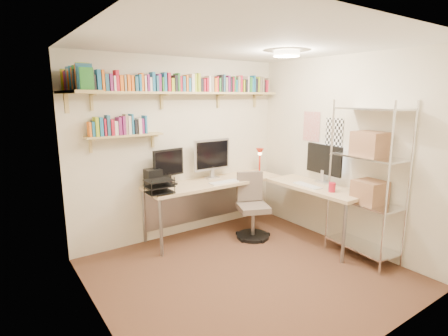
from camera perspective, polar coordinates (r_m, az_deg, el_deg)
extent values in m
plane|color=#4C3420|center=(4.17, 3.81, -16.70)|extent=(3.20, 3.20, 0.00)
cube|color=beige|center=(4.98, -6.84, 3.17)|extent=(3.20, 0.04, 2.50)
cube|color=beige|center=(3.03, -20.26, -3.03)|extent=(0.04, 3.00, 2.50)
cube|color=beige|center=(4.90, 18.82, 2.47)|extent=(0.04, 3.00, 2.50)
cube|color=beige|center=(2.78, 23.96, -4.63)|extent=(3.20, 0.04, 2.50)
cube|color=silver|center=(3.71, 4.36, 19.70)|extent=(3.20, 3.00, 0.04)
cube|color=silver|center=(5.19, 14.08, 6.58)|extent=(0.01, 0.30, 0.42)
cube|color=white|center=(4.95, 17.54, 5.57)|extent=(0.01, 0.28, 0.38)
cylinder|color=#FFEAC6|center=(4.31, 10.18, 17.89)|extent=(0.30, 0.30, 0.06)
cube|color=tan|center=(4.82, -6.35, 12.08)|extent=(3.05, 0.25, 0.03)
cube|color=tan|center=(3.89, -22.95, 11.36)|extent=(0.25, 1.00, 0.03)
cube|color=tan|center=(4.52, -15.89, 5.13)|extent=(0.95, 0.20, 0.02)
cube|color=tan|center=(4.43, -20.73, 10.55)|extent=(0.03, 0.20, 0.20)
cube|color=tan|center=(4.74, -9.96, 11.14)|extent=(0.03, 0.20, 0.20)
cube|color=tan|center=(5.19, -0.75, 11.35)|extent=(0.03, 0.20, 0.20)
cube|color=tan|center=(5.61, 5.30, 11.33)|extent=(0.03, 0.20, 0.20)
cube|color=#2B6282|center=(4.31, -24.18, 12.90)|extent=(0.03, 0.14, 0.22)
cube|color=orange|center=(4.32, -23.59, 12.86)|extent=(0.04, 0.11, 0.21)
cube|color=#2B6282|center=(4.33, -23.03, 13.05)|extent=(0.03, 0.14, 0.23)
cube|color=#27752E|center=(4.34, -22.53, 12.72)|extent=(0.03, 0.15, 0.18)
cube|color=#1E6C9F|center=(4.35, -21.94, 13.05)|extent=(0.04, 0.12, 0.22)
cube|color=#7C2166|center=(4.36, -21.26, 12.84)|extent=(0.04, 0.11, 0.18)
cube|color=black|center=(4.37, -20.62, 12.86)|extent=(0.04, 0.12, 0.18)
cube|color=#1E6C9F|center=(4.39, -19.87, 13.30)|extent=(0.04, 0.12, 0.24)
cube|color=orange|center=(4.40, -19.29, 13.32)|extent=(0.03, 0.13, 0.24)
cube|color=#2B6282|center=(4.41, -18.72, 13.05)|extent=(0.04, 0.13, 0.19)
cube|color=#7C2166|center=(4.43, -18.15, 13.11)|extent=(0.03, 0.15, 0.20)
cube|color=silver|center=(4.44, -17.60, 12.99)|extent=(0.02, 0.14, 0.18)
cube|color=#B4182F|center=(4.45, -17.17, 13.45)|extent=(0.04, 0.11, 0.24)
cube|color=orange|center=(4.47, -16.54, 13.11)|extent=(0.04, 0.12, 0.19)
cube|color=gray|center=(4.48, -15.99, 13.14)|extent=(0.03, 0.12, 0.19)
cube|color=orange|center=(4.49, -15.46, 13.22)|extent=(0.04, 0.12, 0.20)
cube|color=orange|center=(4.51, -14.89, 13.19)|extent=(0.03, 0.12, 0.19)
cube|color=#2B6282|center=(4.53, -14.32, 13.13)|extent=(0.04, 0.14, 0.18)
cube|color=#1E6C9F|center=(4.54, -13.76, 13.32)|extent=(0.03, 0.14, 0.20)
cube|color=orange|center=(4.56, -13.37, 13.44)|extent=(0.03, 0.12, 0.22)
cube|color=silver|center=(4.57, -12.92, 13.28)|extent=(0.02, 0.13, 0.19)
cube|color=#7C2166|center=(4.58, -12.48, 13.38)|extent=(0.03, 0.14, 0.21)
cube|color=silver|center=(4.60, -12.06, 13.18)|extent=(0.03, 0.11, 0.17)
cube|color=#1E6C9F|center=(4.61, -11.62, 13.61)|extent=(0.04, 0.12, 0.24)
cube|color=#2B6282|center=(4.63, -11.11, 13.35)|extent=(0.03, 0.15, 0.19)
cube|color=#7C2166|center=(4.65, -10.67, 13.49)|extent=(0.04, 0.12, 0.22)
cube|color=#27752E|center=(4.67, -10.15, 13.27)|extent=(0.02, 0.12, 0.18)
cube|color=#1E6C9F|center=(4.68, -9.79, 13.66)|extent=(0.04, 0.12, 0.24)
cube|color=#B4182F|center=(4.70, -9.25, 13.65)|extent=(0.04, 0.14, 0.24)
cube|color=#9CB622|center=(4.72, -8.61, 13.26)|extent=(0.04, 0.13, 0.17)
cube|color=black|center=(4.74, -8.14, 13.49)|extent=(0.04, 0.14, 0.21)
cube|color=#27752E|center=(4.76, -7.71, 13.66)|extent=(0.03, 0.14, 0.24)
cube|color=#B4182F|center=(4.78, -7.34, 13.45)|extent=(0.03, 0.13, 0.20)
cube|color=#2B6282|center=(4.80, -6.77, 13.45)|extent=(0.04, 0.11, 0.20)
cube|color=orange|center=(4.82, -6.30, 13.56)|extent=(0.03, 0.12, 0.22)
cube|color=#1E6C9F|center=(4.84, -5.89, 13.33)|extent=(0.03, 0.12, 0.18)
cube|color=silver|center=(4.86, -5.43, 13.65)|extent=(0.04, 0.14, 0.23)
cube|color=#9CB622|center=(4.89, -4.91, 13.66)|extent=(0.04, 0.11, 0.24)
cube|color=#9CB622|center=(4.91, -4.42, 13.71)|extent=(0.04, 0.13, 0.24)
cube|color=black|center=(4.93, -3.95, 13.32)|extent=(0.04, 0.13, 0.18)
cube|color=#B4182F|center=(4.96, -3.52, 13.30)|extent=(0.03, 0.14, 0.17)
cube|color=#B4182F|center=(4.98, -3.09, 13.38)|extent=(0.03, 0.15, 0.19)
cube|color=silver|center=(5.00, -2.67, 13.53)|extent=(0.03, 0.14, 0.22)
cube|color=gray|center=(5.03, -2.17, 13.54)|extent=(0.04, 0.12, 0.22)
cube|color=orange|center=(5.06, -1.69, 13.38)|extent=(0.04, 0.14, 0.19)
cube|color=#B4182F|center=(5.08, -1.31, 13.49)|extent=(0.02, 0.11, 0.21)
cube|color=#27752E|center=(5.09, -1.01, 13.38)|extent=(0.03, 0.13, 0.19)
cube|color=black|center=(5.12, -0.66, 13.62)|extent=(0.03, 0.13, 0.24)
cube|color=#2B6282|center=(5.14, -0.27, 13.65)|extent=(0.03, 0.12, 0.24)
cube|color=gray|center=(5.16, 0.13, 13.42)|extent=(0.03, 0.12, 0.20)
cube|color=#7C2166|center=(5.19, 0.52, 13.57)|extent=(0.03, 0.12, 0.23)
cube|color=black|center=(5.21, 0.86, 13.42)|extent=(0.02, 0.13, 0.21)
cube|color=#B4182F|center=(5.23, 1.21, 13.42)|extent=(0.02, 0.12, 0.21)
cube|color=#27752E|center=(5.25, 1.48, 13.50)|extent=(0.02, 0.12, 0.22)
cube|color=#1E6C9F|center=(5.27, 1.76, 13.22)|extent=(0.02, 0.12, 0.17)
cube|color=gray|center=(5.29, 2.15, 13.49)|extent=(0.04, 0.12, 0.23)
cube|color=#B4182F|center=(5.32, 2.52, 13.55)|extent=(0.04, 0.12, 0.24)
cube|color=#9CB622|center=(5.35, 2.93, 13.21)|extent=(0.03, 0.13, 0.18)
cube|color=black|center=(5.37, 3.28, 13.23)|extent=(0.04, 0.14, 0.18)
cube|color=silver|center=(5.40, 3.63, 13.50)|extent=(0.02, 0.13, 0.24)
cube|color=#27752E|center=(5.42, 4.00, 13.39)|extent=(0.04, 0.15, 0.22)
cube|color=#1E6C9F|center=(5.45, 4.32, 13.28)|extent=(0.03, 0.14, 0.20)
cube|color=#1E6C9F|center=(5.47, 4.66, 13.52)|extent=(0.02, 0.13, 0.25)
cube|color=black|center=(5.50, 4.97, 13.27)|extent=(0.04, 0.13, 0.20)
cube|color=#9CB622|center=(5.52, 5.32, 13.37)|extent=(0.03, 0.13, 0.22)
cube|color=gray|center=(5.55, 5.63, 13.41)|extent=(0.02, 0.13, 0.24)
cube|color=gray|center=(5.58, 5.95, 13.36)|extent=(0.03, 0.15, 0.23)
cube|color=black|center=(5.60, 6.24, 13.06)|extent=(0.03, 0.12, 0.17)
cube|color=#B4182F|center=(5.63, 6.59, 13.09)|extent=(0.04, 0.15, 0.18)
cube|color=gray|center=(5.66, 6.93, 13.26)|extent=(0.03, 0.13, 0.22)
cube|color=#27752E|center=(3.47, -21.51, 13.42)|extent=(0.12, 0.02, 0.20)
cube|color=#1E6C9F|center=(3.50, -21.63, 13.50)|extent=(0.12, 0.02, 0.21)
cube|color=#2B6282|center=(3.54, -21.83, 13.66)|extent=(0.14, 0.04, 0.24)
cube|color=#9CB622|center=(3.58, -21.99, 13.70)|extent=(0.12, 0.03, 0.25)
cube|color=orange|center=(3.62, -22.12, 13.56)|extent=(0.13, 0.02, 0.23)
cube|color=black|center=(3.64, -22.21, 13.21)|extent=(0.15, 0.03, 0.19)
cube|color=#2B6282|center=(3.68, -22.34, 13.05)|extent=(0.15, 0.04, 0.18)
cube|color=#27752E|center=(3.73, -22.54, 13.43)|extent=(0.12, 0.04, 0.23)
cube|color=orange|center=(3.78, -22.71, 13.27)|extent=(0.13, 0.04, 0.22)
cube|color=#1E6C9F|center=(3.82, -22.87, 13.34)|extent=(0.15, 0.03, 0.23)
cube|color=#7C2166|center=(3.86, -22.98, 13.08)|extent=(0.12, 0.03, 0.20)
cube|color=orange|center=(3.91, -23.12, 12.98)|extent=(0.14, 0.04, 0.19)
cube|color=gray|center=(3.96, -23.29, 13.09)|extent=(0.13, 0.04, 0.21)
cube|color=#2B6282|center=(4.00, -23.46, 13.21)|extent=(0.13, 0.04, 0.24)
cube|color=#7C2166|center=(4.05, -23.56, 12.85)|extent=(0.13, 0.03, 0.19)
cube|color=black|center=(4.09, -23.71, 12.95)|extent=(0.11, 0.04, 0.21)
cube|color=#7C2166|center=(4.14, -23.84, 12.86)|extent=(0.12, 0.04, 0.20)
cube|color=orange|center=(4.18, -23.97, 12.91)|extent=(0.12, 0.03, 0.21)
cube|color=#9CB622|center=(4.23, -24.11, 12.97)|extent=(0.14, 0.04, 0.23)
cube|color=orange|center=(4.26, -24.19, 12.78)|extent=(0.11, 0.03, 0.20)
cube|color=silver|center=(4.30, -24.28, 12.55)|extent=(0.14, 0.03, 0.17)
cube|color=orange|center=(4.39, -21.13, 5.90)|extent=(0.02, 0.12, 0.17)
cube|color=#1E6C9F|center=(4.40, -20.65, 5.97)|extent=(0.03, 0.12, 0.17)
cube|color=#9CB622|center=(4.41, -20.18, 6.35)|extent=(0.04, 0.14, 0.23)
cube|color=#1E6C9F|center=(4.42, -19.56, 6.38)|extent=(0.04, 0.14, 0.22)
cube|color=#B4182F|center=(4.44, -19.01, 6.32)|extent=(0.02, 0.14, 0.21)
cube|color=#2B6282|center=(4.45, -18.46, 6.62)|extent=(0.04, 0.12, 0.24)
cube|color=#B4182F|center=(4.46, -17.92, 6.34)|extent=(0.04, 0.15, 0.19)
cube|color=silver|center=(4.48, -17.35, 6.25)|extent=(0.04, 0.13, 0.17)
cube|color=#7C2166|center=(4.49, -16.81, 6.57)|extent=(0.04, 0.14, 0.21)
cube|color=#7C2166|center=(4.50, -16.20, 6.70)|extent=(0.03, 0.14, 0.23)
cube|color=gray|center=(4.51, -15.80, 6.88)|extent=(0.03, 0.12, 0.25)
cube|color=silver|center=(4.53, -15.31, 6.78)|extent=(0.04, 0.12, 0.23)
cube|color=#1E6C9F|center=(4.54, -14.90, 6.95)|extent=(0.02, 0.14, 0.25)
cube|color=black|center=(4.56, -14.38, 6.55)|extent=(0.03, 0.13, 0.18)
cube|color=silver|center=(4.57, -13.80, 6.70)|extent=(0.04, 0.14, 0.20)
cube|color=#7C2166|center=(4.59, -13.30, 6.70)|extent=(0.03, 0.11, 0.19)
cube|color=#1E6C9F|center=(4.60, -12.86, 6.96)|extent=(0.03, 0.13, 0.23)
cube|color=#D5C08A|center=(5.01, -1.66, -2.28)|extent=(2.04, 0.64, 0.04)
cube|color=#D5C08A|center=(4.92, 15.15, -2.96)|extent=(0.64, 1.39, 0.04)
cylinder|color=gray|center=(4.46, -10.25, -9.60)|extent=(0.04, 0.04, 0.75)
cylinder|color=gray|center=(4.93, -12.89, -7.64)|extent=(0.04, 0.04, 0.75)
cylinder|color=gray|center=(6.08, 7.15, -3.71)|extent=(0.04, 0.04, 0.75)
cylinder|color=gray|center=(4.46, 19.01, -10.07)|extent=(0.04, 0.04, 0.75)
cylinder|color=gray|center=(4.89, 22.78, -8.46)|extent=(0.04, 0.04, 0.75)
cube|color=gray|center=(5.33, -3.29, -5.26)|extent=(1.93, 0.02, 0.59)
cube|color=silver|center=(5.07, -1.98, 2.21)|extent=(0.59, 0.03, 0.45)
cube|color=black|center=(5.05, -1.85, 2.17)|extent=(0.53, 0.00, 0.39)
cube|color=black|center=(4.74, -9.06, 0.87)|extent=(0.47, 0.03, 0.36)
cube|color=black|center=(4.99, 16.01, 1.36)|extent=(0.03, 0.62, 0.41)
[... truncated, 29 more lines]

